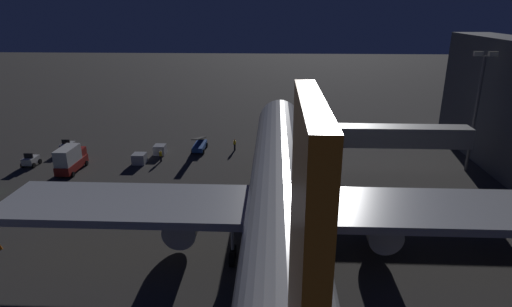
{
  "coord_description": "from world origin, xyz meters",
  "views": [
    {
      "loc": [
        0.74,
        44.27,
        21.18
      ],
      "look_at": [
        3.0,
        -6.34,
        3.5
      ],
      "focal_mm": 29.68,
      "sensor_mm": 36.0,
      "label": 1
    }
  ],
  "objects_px": {
    "traffic_cone_wingtip_svc_side": "(0,246)",
    "apron_floodlight_mast": "(477,103)",
    "baggage_tug_lead": "(68,146)",
    "baggage_container_near_belt": "(139,159)",
    "ground_crew_under_port_wing": "(265,145)",
    "belt_loader": "(200,145)",
    "ground_crew_near_nose_gear": "(161,155)",
    "baggage_tug_spare": "(31,160)",
    "ground_crew_by_belt_loader": "(235,144)",
    "traffic_cone_nose_port": "(293,152)",
    "ops_van": "(70,159)",
    "airliner_at_gate": "(282,205)",
    "jet_bridge": "(371,136)",
    "traffic_cone_nose_starboard": "(264,152)",
    "baggage_container_mid_row": "(160,150)"
  },
  "relations": [
    {
      "from": "jet_bridge",
      "to": "baggage_tug_spare",
      "type": "bearing_deg",
      "value": -3.54
    },
    {
      "from": "ground_crew_near_nose_gear",
      "to": "apron_floodlight_mast",
      "type": "bearing_deg",
      "value": 177.96
    },
    {
      "from": "jet_bridge",
      "to": "traffic_cone_nose_starboard",
      "type": "distance_m",
      "value": 17.45
    },
    {
      "from": "baggage_container_mid_row",
      "to": "traffic_cone_wingtip_svc_side",
      "type": "height_order",
      "value": "baggage_container_mid_row"
    },
    {
      "from": "jet_bridge",
      "to": "belt_loader",
      "type": "height_order",
      "value": "jet_bridge"
    },
    {
      "from": "airliner_at_gate",
      "to": "apron_floodlight_mast",
      "type": "xyz_separation_m",
      "value": [
        -25.5,
        -23.5,
        3.61
      ]
    },
    {
      "from": "baggage_container_mid_row",
      "to": "ground_crew_by_belt_loader",
      "type": "height_order",
      "value": "ground_crew_by_belt_loader"
    },
    {
      "from": "baggage_tug_spare",
      "to": "ground_crew_by_belt_loader",
      "type": "xyz_separation_m",
      "value": [
        -27.93,
        -7.99,
        0.22
      ]
    },
    {
      "from": "baggage_tug_lead",
      "to": "baggage_container_near_belt",
      "type": "xyz_separation_m",
      "value": [
        -12.76,
        4.94,
        -0.05
      ]
    },
    {
      "from": "baggage_container_mid_row",
      "to": "baggage_tug_lead",
      "type": "bearing_deg",
      "value": -3.44
    },
    {
      "from": "baggage_tug_spare",
      "to": "traffic_cone_nose_starboard",
      "type": "distance_m",
      "value": 33.21
    },
    {
      "from": "jet_bridge",
      "to": "ops_van",
      "type": "xyz_separation_m",
      "value": [
        39.47,
        -0.99,
        -4.04
      ]
    },
    {
      "from": "apron_floodlight_mast",
      "to": "traffic_cone_nose_starboard",
      "type": "distance_m",
      "value": 29.67
    },
    {
      "from": "baggage_tug_spare",
      "to": "ground_crew_by_belt_loader",
      "type": "distance_m",
      "value": 29.05
    },
    {
      "from": "belt_loader",
      "to": "ground_crew_by_belt_loader",
      "type": "xyz_separation_m",
      "value": [
        -5.43,
        -0.27,
        0.15
      ]
    },
    {
      "from": "airliner_at_gate",
      "to": "traffic_cone_wingtip_svc_side",
      "type": "distance_m",
      "value": 26.41
    },
    {
      "from": "baggage_tug_lead",
      "to": "ground_crew_under_port_wing",
      "type": "relative_size",
      "value": 1.43
    },
    {
      "from": "ground_crew_under_port_wing",
      "to": "traffic_cone_nose_starboard",
      "type": "xyz_separation_m",
      "value": [
        0.12,
        1.54,
        -0.65
      ]
    },
    {
      "from": "belt_loader",
      "to": "ground_crew_near_nose_gear",
      "type": "distance_m",
      "value": 7.06
    },
    {
      "from": "baggage_tug_lead",
      "to": "ground_crew_by_belt_loader",
      "type": "height_order",
      "value": "baggage_tug_lead"
    },
    {
      "from": "baggage_tug_lead",
      "to": "baggage_container_mid_row",
      "type": "distance_m",
      "value": 14.67
    },
    {
      "from": "apron_floodlight_mast",
      "to": "ground_crew_near_nose_gear",
      "type": "relative_size",
      "value": 9.18
    },
    {
      "from": "ops_van",
      "to": "traffic_cone_nose_starboard",
      "type": "bearing_deg",
      "value": -161.99
    },
    {
      "from": "jet_bridge",
      "to": "traffic_cone_nose_starboard",
      "type": "height_order",
      "value": "jet_bridge"
    },
    {
      "from": "baggage_tug_lead",
      "to": "ground_crew_under_port_wing",
      "type": "distance_m",
      "value": 30.53
    },
    {
      "from": "baggage_container_mid_row",
      "to": "traffic_cone_nose_starboard",
      "type": "bearing_deg",
      "value": -176.6
    },
    {
      "from": "baggage_tug_spare",
      "to": "ground_crew_by_belt_loader",
      "type": "relative_size",
      "value": 1.28
    },
    {
      "from": "ops_van",
      "to": "baggage_tug_lead",
      "type": "bearing_deg",
      "value": -61.7
    },
    {
      "from": "traffic_cone_wingtip_svc_side",
      "to": "apron_floodlight_mast",
      "type": "bearing_deg",
      "value": -156.58
    },
    {
      "from": "traffic_cone_nose_starboard",
      "to": "ops_van",
      "type": "bearing_deg",
      "value": 18.01
    },
    {
      "from": "traffic_cone_nose_starboard",
      "to": "apron_floodlight_mast",
      "type": "bearing_deg",
      "value": 168.65
    },
    {
      "from": "ops_van",
      "to": "traffic_cone_nose_port",
      "type": "distance_m",
      "value": 31.45
    },
    {
      "from": "baggage_container_near_belt",
      "to": "traffic_cone_wingtip_svc_side",
      "type": "xyz_separation_m",
      "value": [
        6.0,
        22.79,
        -0.45
      ]
    },
    {
      "from": "belt_loader",
      "to": "baggage_container_near_belt",
      "type": "height_order",
      "value": "belt_loader"
    },
    {
      "from": "ground_crew_near_nose_gear",
      "to": "traffic_cone_nose_port",
      "type": "xyz_separation_m",
      "value": [
        -19.19,
        -4.05,
        -0.68
      ]
    },
    {
      "from": "jet_bridge",
      "to": "ground_crew_by_belt_loader",
      "type": "bearing_deg",
      "value": -30.75
    },
    {
      "from": "belt_loader",
      "to": "baggage_tug_lead",
      "type": "height_order",
      "value": "belt_loader"
    },
    {
      "from": "ground_crew_near_nose_gear",
      "to": "traffic_cone_wingtip_svc_side",
      "type": "xyz_separation_m",
      "value": [
        8.82,
        23.74,
        -0.68
      ]
    },
    {
      "from": "airliner_at_gate",
      "to": "baggage_container_mid_row",
      "type": "distance_m",
      "value": 33.73
    },
    {
      "from": "airliner_at_gate",
      "to": "baggage_container_near_belt",
      "type": "xyz_separation_m",
      "value": [
        19.81,
        -24.06,
        -5.0
      ]
    },
    {
      "from": "ground_crew_near_nose_gear",
      "to": "traffic_cone_wingtip_svc_side",
      "type": "distance_m",
      "value": 25.33
    },
    {
      "from": "belt_loader",
      "to": "airliner_at_gate",
      "type": "bearing_deg",
      "value": 112.06
    },
    {
      "from": "ground_crew_under_port_wing",
      "to": "traffic_cone_nose_port",
      "type": "bearing_deg",
      "value": 160.18
    },
    {
      "from": "baggage_container_near_belt",
      "to": "ground_crew_under_port_wing",
      "type": "height_order",
      "value": "ground_crew_under_port_wing"
    },
    {
      "from": "baggage_tug_spare",
      "to": "ops_van",
      "type": "bearing_deg",
      "value": 164.45
    },
    {
      "from": "ops_van",
      "to": "traffic_cone_wingtip_svc_side",
      "type": "xyz_separation_m",
      "value": [
        -2.26,
        19.38,
        -1.52
      ]
    },
    {
      "from": "airliner_at_gate",
      "to": "jet_bridge",
      "type": "relative_size",
      "value": 2.88
    },
    {
      "from": "ground_crew_near_nose_gear",
      "to": "ground_crew_under_port_wing",
      "type": "bearing_deg",
      "value": -159.44
    },
    {
      "from": "jet_bridge",
      "to": "ground_crew_near_nose_gear",
      "type": "distance_m",
      "value": 29.31
    },
    {
      "from": "baggage_tug_lead",
      "to": "traffic_cone_nose_port",
      "type": "bearing_deg",
      "value": -179.91
    }
  ]
}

